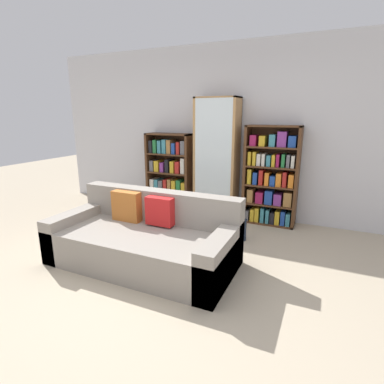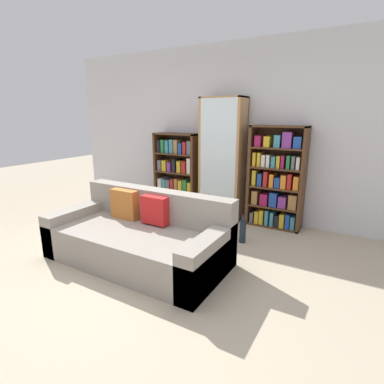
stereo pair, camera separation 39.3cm
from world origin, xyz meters
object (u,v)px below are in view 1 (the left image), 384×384
(display_cabinet, at_px, (217,160))
(bookshelf_right, at_px, (271,179))
(couch, at_px, (145,240))
(wine_bottle, at_px, (243,229))
(bookshelf_left, at_px, (170,174))

(display_cabinet, distance_m, bookshelf_right, 0.89)
(display_cabinet, bearing_deg, couch, -95.62)
(couch, xyz_separation_m, wine_bottle, (0.86, 1.04, -0.11))
(couch, bearing_deg, display_cabinet, 84.38)
(bookshelf_left, xyz_separation_m, display_cabinet, (0.86, -0.02, 0.30))
(bookshelf_left, height_order, bookshelf_right, bookshelf_right)
(bookshelf_left, xyz_separation_m, wine_bottle, (1.53, -0.82, -0.48))
(couch, distance_m, bookshelf_left, 2.01)
(couch, bearing_deg, bookshelf_left, 109.94)
(bookshelf_left, distance_m, display_cabinet, 0.91)
(couch, distance_m, display_cabinet, 1.97)
(display_cabinet, relative_size, wine_bottle, 5.01)
(couch, relative_size, display_cabinet, 1.08)
(couch, relative_size, bookshelf_left, 1.54)
(couch, xyz_separation_m, bookshelf_left, (-0.67, 1.86, 0.37))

